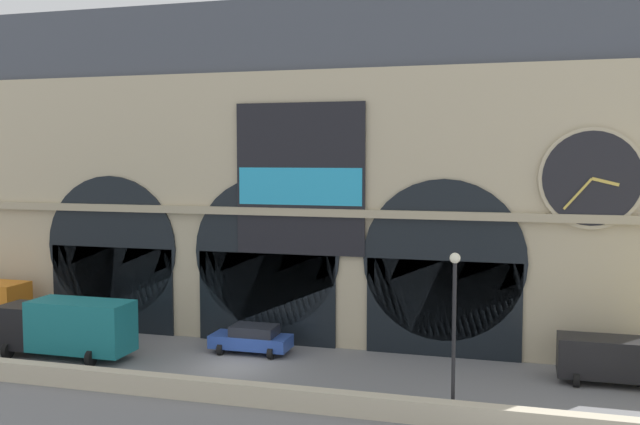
{
  "coord_description": "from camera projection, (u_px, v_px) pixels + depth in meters",
  "views": [
    {
      "loc": [
        13.97,
        -32.81,
        10.83
      ],
      "look_at": [
        3.21,
        5.0,
        7.65
      ],
      "focal_mm": 39.65,
      "sensor_mm": 36.0,
      "label": 1
    }
  ],
  "objects": [
    {
      "name": "car_center",
      "position": [
        252.0,
        339.0,
        38.73
      ],
      "size": [
        4.4,
        2.22,
        1.55
      ],
      "color": "#28479E",
      "rests_on": "ground"
    },
    {
      "name": "street_lamp_quayside",
      "position": [
        454.0,
        313.0,
        28.8
      ],
      "size": [
        0.44,
        0.44,
        6.9
      ],
      "color": "black",
      "rests_on": "ground"
    },
    {
      "name": "station_building",
      "position": [
        279.0,
        177.0,
        42.2
      ],
      "size": [
        42.36,
        4.7,
        19.76
      ],
      "color": "#BCAD8C",
      "rests_on": "ground"
    },
    {
      "name": "box_truck_midwest",
      "position": [
        67.0,
        326.0,
        37.84
      ],
      "size": [
        7.5,
        2.91,
        3.12
      ],
      "color": "black",
      "rests_on": "ground"
    },
    {
      "name": "van_east",
      "position": [
        615.0,
        358.0,
        33.4
      ],
      "size": [
        5.2,
        2.48,
        2.2
      ],
      "color": "black",
      "rests_on": "ground"
    },
    {
      "name": "ground_plane",
      "position": [
        233.0,
        367.0,
        36.13
      ],
      "size": [
        200.0,
        200.0,
        0.0
      ],
      "primitive_type": "plane",
      "color": "slate"
    },
    {
      "name": "quay_parapet_wall",
      "position": [
        191.0,
        388.0,
        31.48
      ],
      "size": [
        90.0,
        0.7,
        0.95
      ],
      "primitive_type": "cube",
      "color": "beige",
      "rests_on": "ground"
    }
  ]
}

